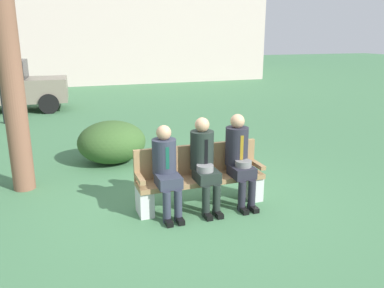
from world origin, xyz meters
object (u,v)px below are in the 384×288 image
object	(u,v)px
shrub_near_bench	(112,142)
park_bench	(200,178)
seated_man_right	(239,155)
seated_man_left	(166,166)
seated_man_middle	(204,160)
parked_car_near	(4,86)

from	to	relation	value
shrub_near_bench	park_bench	bearing A→B (deg)	-69.20
seated_man_right	park_bench	bearing A→B (deg)	167.55
shrub_near_bench	seated_man_left	bearing A→B (deg)	-81.46
seated_man_left	shrub_near_bench	size ratio (longest dim) A/B	0.95
seated_man_left	shrub_near_bench	world-z (taller)	seated_man_left
seated_man_middle	parked_car_near	distance (m)	9.84
park_bench	parked_car_near	size ratio (longest dim) A/B	0.48
seated_man_left	parked_car_near	size ratio (longest dim) A/B	0.32
seated_man_right	shrub_near_bench	size ratio (longest dim) A/B	1.01
seated_man_right	parked_car_near	bearing A→B (deg)	113.82
seated_man_right	shrub_near_bench	distance (m)	3.02
park_bench	seated_man_right	world-z (taller)	seated_man_right
seated_man_middle	park_bench	bearing A→B (deg)	97.58
seated_man_right	seated_man_left	bearing A→B (deg)	-179.88
seated_man_right	shrub_near_bench	world-z (taller)	seated_man_right
parked_car_near	park_bench	bearing A→B (deg)	-68.97
parked_car_near	seated_man_middle	bearing A→B (deg)	-69.15
seated_man_middle	seated_man_right	xyz separation A→B (m)	(0.56, 0.00, 0.01)
seated_man_left	seated_man_right	world-z (taller)	seated_man_right
seated_man_left	seated_man_middle	size ratio (longest dim) A/B	0.95
seated_man_right	parked_car_near	world-z (taller)	parked_car_near
shrub_near_bench	seated_man_middle	bearing A→B (deg)	-69.81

